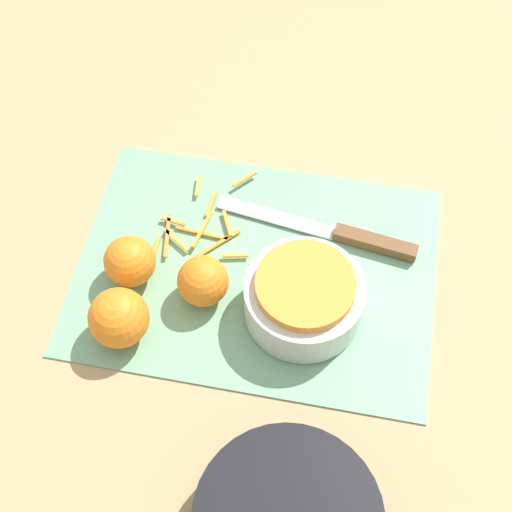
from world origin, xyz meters
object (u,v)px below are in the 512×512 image
Objects in this scene: knife at (351,236)px; orange_back at (119,318)px; orange_right at (130,261)px; bowl_speckled at (304,297)px; orange_left at (203,281)px.

orange_back is (0.27, 0.19, 0.03)m from knife.
orange_back is (-0.01, 0.08, 0.00)m from orange_right.
bowl_speckled is 0.23m from orange_back.
orange_back reaches higher than knife.
knife is at bearing -158.53° from orange_right.
bowl_speckled reaches higher than knife.
orange_right is (0.23, -0.01, -0.00)m from bowl_speckled.
orange_left is 0.88× the size of orange_back.
orange_back reaches higher than orange_left.
bowl_speckled is at bearing 179.80° from orange_left.
knife is 4.19× the size of orange_right.
orange_back reaches higher than bowl_speckled.
orange_back is at bearing 18.18° from bowl_speckled.
orange_back is at bearing 44.03° from knife.
bowl_speckled reaches higher than orange_right.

